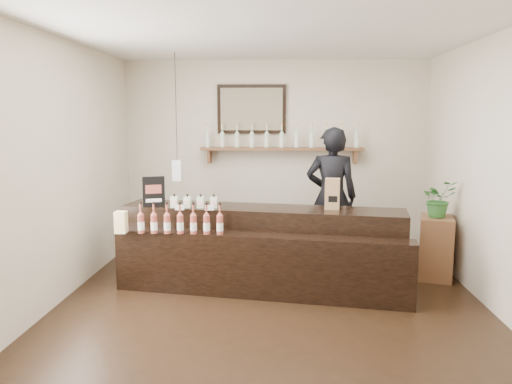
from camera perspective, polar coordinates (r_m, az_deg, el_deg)
The scene contains 10 objects.
ground at distance 5.39m, azimuth 1.69°, elevation -12.79°, with size 5.00×5.00×0.00m, color black.
room_shell at distance 5.03m, azimuth 1.78°, elevation 5.63°, with size 5.00×5.00×5.00m.
back_wall_decor at distance 7.40m, azimuth 0.98°, elevation 6.96°, with size 2.66×0.96×1.69m.
counter at distance 5.80m, azimuth 0.50°, elevation -6.71°, with size 3.34×1.38×1.08m.
promo_sign at distance 5.95m, azimuth -11.61°, elevation 0.03°, with size 0.25×0.11×0.36m.
paper_bag at distance 5.73m, azimuth 8.72°, elevation -0.21°, with size 0.18×0.15×0.35m.
tape_dispenser at distance 5.83m, azimuth 8.89°, elevation -1.42°, with size 0.13×0.07×0.11m.
side_cabinet at distance 6.53m, azimuth 19.86°, elevation -5.97°, with size 0.50×0.60×0.76m.
potted_plant at distance 6.41m, azimuth 20.13°, elevation -0.73°, with size 0.41×0.35×0.45m, color #2D692A.
shopkeeper at distance 6.66m, azimuth 8.63°, elevation 0.49°, with size 0.76×0.50×2.08m, color black.
Camera 1 is at (0.11, -5.02, 1.95)m, focal length 35.00 mm.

